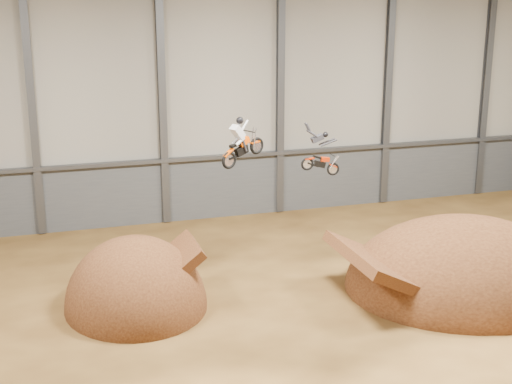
% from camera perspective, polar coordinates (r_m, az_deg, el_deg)
% --- Properties ---
extents(floor, '(40.00, 40.00, 0.00)m').
position_cam_1_polar(floor, '(27.79, 5.33, -10.87)').
color(floor, '#492F13').
rests_on(floor, ground).
extents(back_wall, '(40.00, 0.10, 14.00)m').
position_cam_1_polar(back_wall, '(39.49, -2.76, 7.82)').
color(back_wall, '#9E988C').
rests_on(back_wall, ground).
extents(lower_band_back, '(39.80, 0.18, 3.50)m').
position_cam_1_polar(lower_band_back, '(40.45, -2.63, 0.41)').
color(lower_band_back, '#4C4F53').
rests_on(lower_band_back, ground).
extents(steel_rail, '(39.80, 0.35, 0.20)m').
position_cam_1_polar(steel_rail, '(39.87, -2.61, 2.86)').
color(steel_rail, '#47494F').
rests_on(steel_rail, lower_band_back).
extents(steel_column_1, '(0.40, 0.36, 13.90)m').
position_cam_1_polar(steel_column_1, '(38.08, -17.52, 6.82)').
color(steel_column_1, '#47494F').
rests_on(steel_column_1, ground).
extents(steel_column_2, '(0.40, 0.36, 13.90)m').
position_cam_1_polar(steel_column_2, '(38.61, -7.52, 7.52)').
color(steel_column_2, '#47494F').
rests_on(steel_column_2, ground).
extents(steel_column_3, '(0.40, 0.36, 13.90)m').
position_cam_1_polar(steel_column_3, '(40.25, 1.95, 7.98)').
color(steel_column_3, '#47494F').
rests_on(steel_column_3, ground).
extents(steel_column_4, '(0.40, 0.36, 13.90)m').
position_cam_1_polar(steel_column_4, '(42.88, 10.49, 8.20)').
color(steel_column_4, '#47494F').
rests_on(steel_column_4, ground).
extents(steel_column_5, '(0.40, 0.36, 13.90)m').
position_cam_1_polar(steel_column_5, '(46.32, 17.91, 8.25)').
color(steel_column_5, '#47494F').
rests_on(steel_column_5, ground).
extents(takeoff_ramp, '(5.76, 6.65, 5.76)m').
position_cam_1_polar(takeoff_ramp, '(29.96, -9.54, -8.98)').
color(takeoff_ramp, '#3D1F0F').
rests_on(takeoff_ramp, ground).
extents(landing_ramp, '(10.43, 9.23, 6.02)m').
position_cam_1_polar(landing_ramp, '(32.66, 16.18, -7.27)').
color(landing_ramp, '#3D1F0F').
rests_on(landing_ramp, ground).
extents(fmx_rider_a, '(2.94, 1.99, 2.66)m').
position_cam_1_polar(fmx_rider_a, '(30.75, -0.92, 4.46)').
color(fmx_rider_a, '#E54C02').
extents(fmx_rider_b, '(2.84, 0.87, 2.56)m').
position_cam_1_polar(fmx_rider_b, '(31.29, 5.08, 3.37)').
color(fmx_rider_b, '#B72404').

